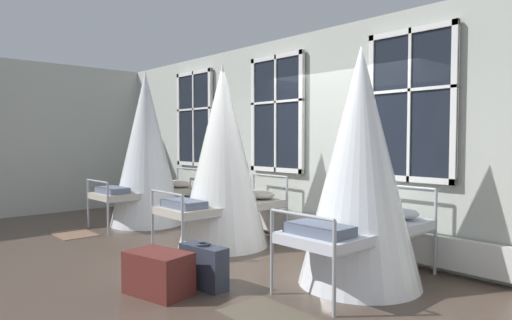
{
  "coord_description": "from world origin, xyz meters",
  "views": [
    {
      "loc": [
        3.89,
        -4.06,
        1.54
      ],
      "look_at": [
        -0.46,
        -0.1,
        1.27
      ],
      "focal_mm": 31.36,
      "sensor_mm": 36.0,
      "label": 1
    }
  ],
  "objects_px": {
    "suitcase_dark": "(204,266)",
    "cot_second": "(223,157)",
    "travel_trunk": "(158,273)",
    "cot_first": "(146,150)",
    "cot_third": "(360,168)"
  },
  "relations": [
    {
      "from": "cot_third",
      "to": "travel_trunk",
      "type": "relative_size",
      "value": 3.96
    },
    {
      "from": "cot_first",
      "to": "cot_third",
      "type": "relative_size",
      "value": 1.09
    },
    {
      "from": "cot_second",
      "to": "cot_third",
      "type": "relative_size",
      "value": 1.04
    },
    {
      "from": "suitcase_dark",
      "to": "travel_trunk",
      "type": "height_order",
      "value": "suitcase_dark"
    },
    {
      "from": "suitcase_dark",
      "to": "travel_trunk",
      "type": "xyz_separation_m",
      "value": [
        -0.14,
        -0.45,
        -0.01
      ]
    },
    {
      "from": "travel_trunk",
      "to": "cot_first",
      "type": "bearing_deg",
      "value": 153.09
    },
    {
      "from": "cot_second",
      "to": "travel_trunk",
      "type": "height_order",
      "value": "cot_second"
    },
    {
      "from": "cot_second",
      "to": "travel_trunk",
      "type": "distance_m",
      "value": 2.35
    },
    {
      "from": "cot_second",
      "to": "cot_third",
      "type": "bearing_deg",
      "value": -88.59
    },
    {
      "from": "cot_first",
      "to": "suitcase_dark",
      "type": "relative_size",
      "value": 4.79
    },
    {
      "from": "cot_third",
      "to": "suitcase_dark",
      "type": "relative_size",
      "value": 4.38
    },
    {
      "from": "cot_third",
      "to": "travel_trunk",
      "type": "distance_m",
      "value": 2.33
    },
    {
      "from": "cot_third",
      "to": "suitcase_dark",
      "type": "height_order",
      "value": "cot_third"
    },
    {
      "from": "suitcase_dark",
      "to": "cot_second",
      "type": "bearing_deg",
      "value": 129.33
    },
    {
      "from": "cot_second",
      "to": "suitcase_dark",
      "type": "distance_m",
      "value": 2.12
    }
  ]
}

